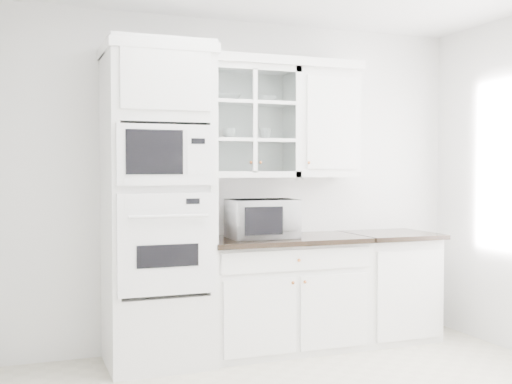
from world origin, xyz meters
name	(u,v)px	position (x,y,z in m)	size (l,w,h in m)	color
room_shell	(304,120)	(0.00, 0.43, 1.78)	(4.00, 3.50, 2.70)	white
oven_column	(157,205)	(-0.75, 1.42, 1.20)	(0.76, 0.68, 2.40)	white
base_cabinet_run	(283,293)	(0.28, 1.45, 0.46)	(1.32, 0.67, 0.92)	white
extra_base_cabinet	(389,285)	(1.28, 1.45, 0.46)	(0.72, 0.67, 0.92)	white
upper_cabinet_glass	(248,122)	(0.03, 1.58, 1.85)	(0.80, 0.33, 0.90)	white
upper_cabinet_solid	(323,124)	(0.71, 1.58, 1.85)	(0.55, 0.33, 0.90)	white
crown_molding	(237,61)	(-0.07, 1.56, 2.33)	(2.14, 0.38, 0.07)	white
countertop_microwave	(262,218)	(0.09, 1.43, 1.07)	(0.53, 0.44, 0.31)	white
bowl_a	(227,98)	(-0.15, 1.58, 2.04)	(0.22, 0.22, 0.05)	white
bowl_b	(266,100)	(0.18, 1.58, 2.04)	(0.17, 0.17, 0.05)	white
cup_a	(229,134)	(-0.12, 1.60, 1.75)	(0.11, 0.11, 0.08)	white
cup_b	(265,134)	(0.18, 1.57, 1.76)	(0.10, 0.10, 0.10)	white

